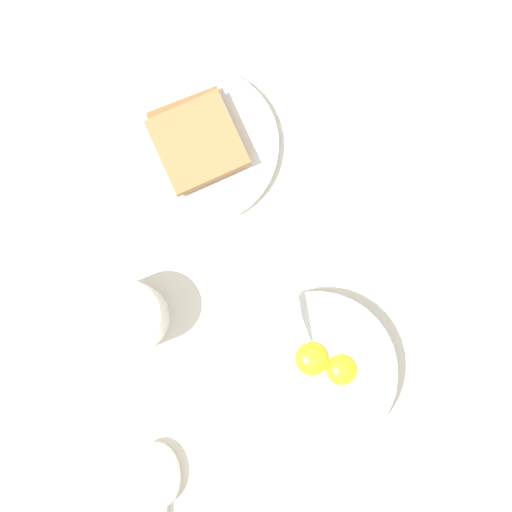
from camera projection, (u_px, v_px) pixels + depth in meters
name	position (u px, v px, depth m)	size (l,w,h in m)	color
ground_plane	(238.00, 253.00, 0.81)	(3.00, 3.00, 0.00)	silver
egg_bowl	(316.00, 371.00, 0.78)	(0.17, 0.17, 0.07)	white
toast_plate	(199.00, 146.00, 0.81)	(0.18, 0.18, 0.02)	white
toast_sandwich	(197.00, 140.00, 0.79)	(0.11, 0.12, 0.03)	brown
soup_spoon	(158.00, 487.00, 0.77)	(0.13, 0.15, 0.03)	white
drinking_cup	(129.00, 317.00, 0.76)	(0.08, 0.08, 0.08)	silver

